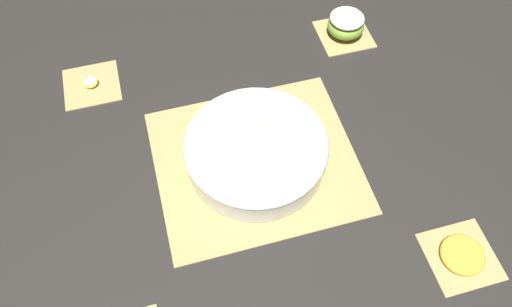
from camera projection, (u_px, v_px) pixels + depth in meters
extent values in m
plane|color=black|center=(256.00, 162.00, 1.04)|extent=(6.00, 6.00, 0.00)
cube|color=tan|center=(256.00, 161.00, 1.04)|extent=(0.41, 0.37, 0.01)
cube|color=#3D2D19|center=(178.00, 179.00, 1.01)|extent=(0.01, 0.36, 0.00)
cube|color=#3D2D19|center=(198.00, 174.00, 1.02)|extent=(0.01, 0.36, 0.00)
cube|color=#3D2D19|center=(217.00, 170.00, 1.02)|extent=(0.01, 0.36, 0.00)
cube|color=#3D2D19|center=(237.00, 165.00, 1.03)|extent=(0.01, 0.36, 0.00)
cube|color=#3D2D19|center=(256.00, 161.00, 1.03)|extent=(0.01, 0.36, 0.00)
cube|color=#3D2D19|center=(275.00, 156.00, 1.04)|extent=(0.01, 0.36, 0.00)
cube|color=#3D2D19|center=(294.00, 152.00, 1.05)|extent=(0.01, 0.36, 0.00)
cube|color=#3D2D19|center=(312.00, 147.00, 1.05)|extent=(0.01, 0.36, 0.00)
cube|color=#3D2D19|center=(331.00, 143.00, 1.06)|extent=(0.01, 0.36, 0.00)
cube|color=tan|center=(461.00, 256.00, 0.92)|extent=(0.13, 0.13, 0.01)
cube|color=#3D2D19|center=(443.00, 261.00, 0.91)|extent=(0.00, 0.12, 0.00)
cube|color=#3D2D19|center=(455.00, 258.00, 0.92)|extent=(0.00, 0.12, 0.00)
cube|color=#3D2D19|center=(467.00, 254.00, 0.92)|extent=(0.00, 0.12, 0.00)
cube|color=#3D2D19|center=(480.00, 251.00, 0.93)|extent=(0.00, 0.12, 0.00)
cube|color=tan|center=(92.00, 85.00, 1.15)|extent=(0.13, 0.13, 0.01)
cube|color=#3D2D19|center=(82.00, 86.00, 1.14)|extent=(0.00, 0.12, 0.00)
cube|color=#3D2D19|center=(101.00, 82.00, 1.15)|extent=(0.00, 0.12, 0.00)
cube|color=tan|center=(344.00, 34.00, 1.24)|extent=(0.13, 0.13, 0.01)
cube|color=#3D2D19|center=(332.00, 36.00, 1.23)|extent=(0.00, 0.12, 0.00)
cube|color=#3D2D19|center=(344.00, 33.00, 1.24)|extent=(0.00, 0.12, 0.00)
cube|color=#3D2D19|center=(356.00, 31.00, 1.24)|extent=(0.00, 0.12, 0.00)
cylinder|color=silver|center=(256.00, 152.00, 1.01)|extent=(0.28, 0.28, 0.06)
torus|color=silver|center=(256.00, 145.00, 0.98)|extent=(0.29, 0.29, 0.01)
cylinder|color=beige|center=(206.00, 152.00, 1.01)|extent=(0.03, 0.03, 0.01)
cylinder|color=beige|center=(216.00, 132.00, 1.02)|extent=(0.03, 0.03, 0.01)
cylinder|color=beige|center=(244.00, 187.00, 0.98)|extent=(0.03, 0.03, 0.01)
cylinder|color=beige|center=(229.00, 135.00, 1.05)|extent=(0.03, 0.03, 0.01)
cylinder|color=beige|center=(277.00, 154.00, 1.00)|extent=(0.02, 0.02, 0.01)
cylinder|color=beige|center=(230.00, 112.00, 1.04)|extent=(0.03, 0.03, 0.01)
cylinder|color=beige|center=(269.00, 190.00, 0.95)|extent=(0.03, 0.03, 0.01)
cube|color=#EFEACC|center=(267.00, 120.00, 1.01)|extent=(0.03, 0.03, 0.03)
cube|color=#EFEACC|center=(261.00, 165.00, 1.00)|extent=(0.02, 0.02, 0.02)
cube|color=#EFEACC|center=(242.00, 137.00, 1.02)|extent=(0.02, 0.02, 0.02)
cube|color=#EFEACC|center=(306.00, 140.00, 1.02)|extent=(0.03, 0.03, 0.03)
cube|color=#EFEACC|center=(240.00, 186.00, 0.95)|extent=(0.02, 0.02, 0.02)
cube|color=#EFEACC|center=(205.00, 142.00, 0.99)|extent=(0.02, 0.02, 0.02)
cube|color=#EFEACC|center=(249.00, 103.00, 1.05)|extent=(0.03, 0.03, 0.03)
cube|color=#EFEACC|center=(245.00, 117.00, 1.04)|extent=(0.02, 0.02, 0.02)
cube|color=#EFEACC|center=(241.00, 156.00, 0.98)|extent=(0.03, 0.03, 0.03)
ellipsoid|color=#F9A338|center=(281.00, 119.00, 1.04)|extent=(0.03, 0.02, 0.01)
ellipsoid|color=#F9A338|center=(253.00, 170.00, 0.96)|extent=(0.04, 0.02, 0.02)
ellipsoid|color=#F9A338|center=(272.00, 136.00, 1.01)|extent=(0.04, 0.02, 0.02)
ellipsoid|color=#F9A338|center=(273.00, 156.00, 0.97)|extent=(0.04, 0.02, 0.02)
ellipsoid|color=#B2231E|center=(288.00, 185.00, 0.99)|extent=(0.04, 0.02, 0.02)
ellipsoid|color=#F9A338|center=(248.00, 125.00, 1.02)|extent=(0.03, 0.02, 0.01)
ellipsoid|color=#F9A338|center=(290.00, 157.00, 1.01)|extent=(0.03, 0.02, 0.01)
ellipsoid|color=#B2231E|center=(305.00, 179.00, 0.97)|extent=(0.03, 0.02, 0.01)
ellipsoid|color=#7FAD38|center=(346.00, 26.00, 1.22)|extent=(0.09, 0.09, 0.05)
cylinder|color=#EFEACC|center=(347.00, 18.00, 1.20)|extent=(0.08, 0.08, 0.00)
cylinder|color=#F9A338|center=(462.00, 255.00, 0.92)|extent=(0.07, 0.07, 0.01)
torus|color=#F4A82D|center=(462.00, 255.00, 0.92)|extent=(0.08, 0.08, 0.01)
cylinder|color=beige|center=(91.00, 82.00, 1.14)|extent=(0.03, 0.03, 0.01)
torus|color=yellow|center=(91.00, 82.00, 1.14)|extent=(0.03, 0.03, 0.01)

